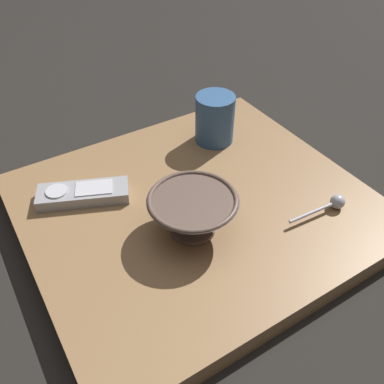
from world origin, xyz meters
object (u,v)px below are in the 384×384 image
object	(u,v)px
cereal_bowl	(193,212)
coffee_mug	(215,119)
tv_remote_near	(83,194)
teaspoon	(333,203)

from	to	relation	value
cereal_bowl	coffee_mug	world-z (taller)	coffee_mug
tv_remote_near	teaspoon	bearing A→B (deg)	-35.24
cereal_bowl	tv_remote_near	xyz separation A→B (m)	(-0.13, 0.17, -0.03)
coffee_mug	tv_remote_near	distance (m)	0.31
coffee_mug	teaspoon	bearing A→B (deg)	-79.07
teaspoon	tv_remote_near	size ratio (longest dim) A/B	0.70
coffee_mug	teaspoon	distance (m)	0.30
coffee_mug	teaspoon	world-z (taller)	coffee_mug
cereal_bowl	coffee_mug	size ratio (longest dim) A/B	1.44
coffee_mug	tv_remote_near	size ratio (longest dim) A/B	0.60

